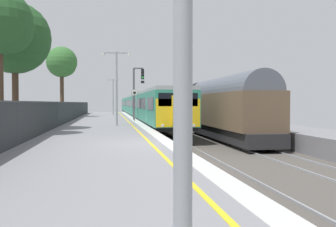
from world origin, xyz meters
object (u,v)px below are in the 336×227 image
freight_train_adjacent_track (185,105)px  platform_lamp_mid (117,82)px  signal_gantry (137,87)px  speed_limit_sign (134,101)px  background_tree_right (2,25)px  platform_lamp_far (113,93)px  background_tree_centre (14,40)px  background_tree_left (63,63)px  commuter_train_at_platform (139,105)px

freight_train_adjacent_track → platform_lamp_mid: 15.39m
signal_gantry → speed_limit_sign: 2.94m
speed_limit_sign → background_tree_right: background_tree_right is taller
signal_gantry → platform_lamp_mid: platform_lamp_mid is taller
platform_lamp_far → background_tree_centre: background_tree_centre is taller
background_tree_left → background_tree_centre: bearing=-91.0°
background_tree_centre → background_tree_right: size_ratio=1.06×
signal_gantry → background_tree_left: (-7.86, 8.61, 3.01)m
background_tree_right → platform_lamp_mid: bearing=53.3°
freight_train_adjacent_track → signal_gantry: size_ratio=9.04×
freight_train_adjacent_track → background_tree_right: size_ratio=6.21×
platform_lamp_far → background_tree_left: background_tree_left is taller
freight_train_adjacent_track → platform_lamp_mid: (-7.56, -13.30, 1.74)m
platform_lamp_mid → background_tree_left: (-5.78, 18.10, 3.00)m
platform_lamp_mid → background_tree_right: bearing=-126.7°
signal_gantry → speed_limit_sign: signal_gantry is taller
background_tree_left → background_tree_right: (0.02, -25.83, -0.64)m
platform_lamp_far → background_tree_right: background_tree_right is taller
commuter_train_at_platform → background_tree_right: 35.37m
platform_lamp_far → background_tree_left: (-5.78, -7.37, 3.24)m
signal_gantry → platform_lamp_mid: size_ratio=0.95×
background_tree_left → speed_limit_sign: bearing=-56.3°
background_tree_centre → signal_gantry: bearing=57.4°
commuter_train_at_platform → platform_lamp_far: platform_lamp_far is taller
signal_gantry → platform_lamp_mid: (-2.08, -9.50, 0.02)m
freight_train_adjacent_track → background_tree_centre: (-13.72, -16.69, 4.01)m
background_tree_left → background_tree_right: background_tree_left is taller
platform_lamp_mid → background_tree_centre: bearing=-151.1°
background_tree_centre → background_tree_right: (0.40, -4.33, 0.09)m
speed_limit_sign → background_tree_centre: (-7.87, -10.29, 3.60)m
commuter_train_at_platform → background_tree_left: background_tree_left is taller
commuter_train_at_platform → background_tree_right: (-9.31, -33.86, 4.22)m
signal_gantry → commuter_train_at_platform: bearing=84.9°
speed_limit_sign → background_tree_left: 14.16m
commuter_train_at_platform → platform_lamp_mid: size_ratio=11.95×
commuter_train_at_platform → freight_train_adjacent_track: bearing=-72.7°
freight_train_adjacent_track → platform_lamp_far: (-7.56, 12.18, 1.50)m
signal_gantry → platform_lamp_far: 16.12m
background_tree_left → background_tree_centre: 21.52m
platform_lamp_mid → speed_limit_sign: bearing=76.1°
commuter_train_at_platform → freight_train_adjacent_track: (4.00, -12.84, 0.13)m
background_tree_centre → background_tree_right: 4.35m
platform_lamp_far → signal_gantry: bearing=-82.6°
freight_train_adjacent_track → background_tree_centre: background_tree_centre is taller
speed_limit_sign → platform_lamp_far: platform_lamp_far is taller
platform_lamp_far → background_tree_right: 33.79m
speed_limit_sign → background_tree_centre: size_ratio=0.37×
commuter_train_at_platform → background_tree_centre: (-9.72, -29.54, 4.13)m
freight_train_adjacent_track → background_tree_right: background_tree_right is taller
commuter_train_at_platform → speed_limit_sign: bearing=-95.5°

